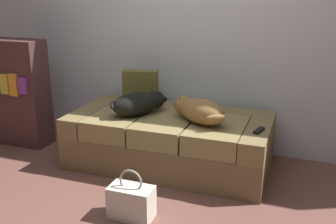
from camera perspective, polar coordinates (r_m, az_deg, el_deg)
ground_plane at (r=2.96m, az=-6.48°, el=-15.13°), size 10.00×10.00×0.00m
back_wall at (r=3.96m, az=3.24°, el=14.77°), size 6.40×0.10×2.80m
couch at (r=3.67m, az=0.27°, el=-4.11°), size 1.81×0.91×0.48m
dog_dark at (r=3.60m, az=-4.21°, el=1.28°), size 0.48×0.56×0.21m
dog_tan at (r=3.39m, az=4.48°, el=0.23°), size 0.59×0.45×0.21m
tv_remote at (r=3.27m, az=13.04°, el=-2.60°), size 0.08×0.16×0.02m
throw_pillow at (r=3.91m, az=-4.00°, el=3.57°), size 0.36×0.18×0.34m
handbag at (r=2.91m, az=-5.33°, el=-12.77°), size 0.32×0.18×0.38m
bookshelf at (r=4.36m, az=-20.57°, el=2.62°), size 0.56×0.30×1.10m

